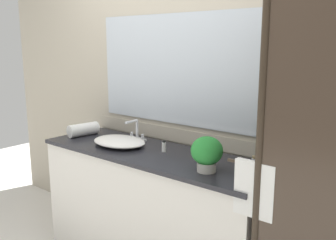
{
  "coord_description": "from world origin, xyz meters",
  "views": [
    {
      "loc": [
        1.7,
        -1.93,
        1.66
      ],
      "look_at": [
        0.15,
        0.0,
        1.15
      ],
      "focal_mm": 39.58,
      "sensor_mm": 36.0,
      "label": 1
    }
  ],
  "objects_px": {
    "amenity_bottle_lotion": "(164,146)",
    "potted_plant": "(207,152)",
    "faucet": "(136,133)",
    "rolled_towel_near_edge": "(83,129)",
    "sink_basin": "(119,141)",
    "amenity_bottle_shampoo": "(254,163)"
  },
  "relations": [
    {
      "from": "potted_plant",
      "to": "amenity_bottle_shampoo",
      "type": "distance_m",
      "value": 0.32
    },
    {
      "from": "amenity_bottle_shampoo",
      "to": "rolled_towel_near_edge",
      "type": "height_order",
      "value": "rolled_towel_near_edge"
    },
    {
      "from": "potted_plant",
      "to": "amenity_bottle_shampoo",
      "type": "bearing_deg",
      "value": 49.59
    },
    {
      "from": "faucet",
      "to": "rolled_towel_near_edge",
      "type": "bearing_deg",
      "value": -160.37
    },
    {
      "from": "faucet",
      "to": "rolled_towel_near_edge",
      "type": "height_order",
      "value": "faucet"
    },
    {
      "from": "rolled_towel_near_edge",
      "to": "sink_basin",
      "type": "bearing_deg",
      "value": -3.02
    },
    {
      "from": "amenity_bottle_shampoo",
      "to": "rolled_towel_near_edge",
      "type": "bearing_deg",
      "value": -175.34
    },
    {
      "from": "faucet",
      "to": "amenity_bottle_lotion",
      "type": "height_order",
      "value": "faucet"
    },
    {
      "from": "sink_basin",
      "to": "amenity_bottle_shampoo",
      "type": "relative_size",
      "value": 5.52
    },
    {
      "from": "rolled_towel_near_edge",
      "to": "faucet",
      "type": "bearing_deg",
      "value": 19.63
    },
    {
      "from": "amenity_bottle_shampoo",
      "to": "amenity_bottle_lotion",
      "type": "xyz_separation_m",
      "value": [
        -0.67,
        -0.07,
        0.0
      ]
    },
    {
      "from": "amenity_bottle_shampoo",
      "to": "potted_plant",
      "type": "bearing_deg",
      "value": -130.41
    },
    {
      "from": "faucet",
      "to": "amenity_bottle_shampoo",
      "type": "xyz_separation_m",
      "value": [
        1.04,
        -0.04,
        -0.02
      ]
    },
    {
      "from": "amenity_bottle_shampoo",
      "to": "amenity_bottle_lotion",
      "type": "relative_size",
      "value": 0.99
    },
    {
      "from": "potted_plant",
      "to": "amenity_bottle_lotion",
      "type": "relative_size",
      "value": 2.66
    },
    {
      "from": "amenity_bottle_lotion",
      "to": "potted_plant",
      "type": "bearing_deg",
      "value": -19.35
    },
    {
      "from": "sink_basin",
      "to": "potted_plant",
      "type": "distance_m",
      "value": 0.86
    },
    {
      "from": "sink_basin",
      "to": "rolled_towel_near_edge",
      "type": "height_order",
      "value": "rolled_towel_near_edge"
    },
    {
      "from": "sink_basin",
      "to": "rolled_towel_near_edge",
      "type": "distance_m",
      "value": 0.46
    },
    {
      "from": "amenity_bottle_shampoo",
      "to": "rolled_towel_near_edge",
      "type": "distance_m",
      "value": 1.51
    },
    {
      "from": "sink_basin",
      "to": "potted_plant",
      "type": "height_order",
      "value": "potted_plant"
    },
    {
      "from": "sink_basin",
      "to": "amenity_bottle_lotion",
      "type": "bearing_deg",
      "value": 11.88
    }
  ]
}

